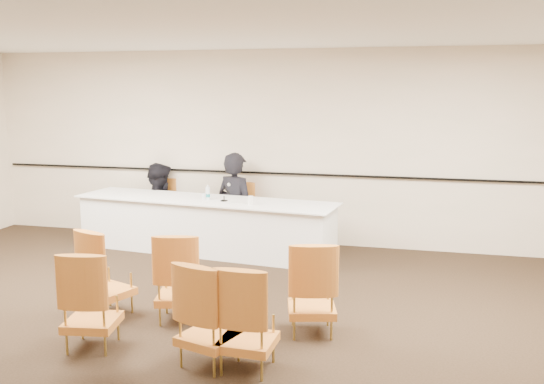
% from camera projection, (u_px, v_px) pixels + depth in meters
% --- Properties ---
extents(floor, '(10.00, 10.00, 0.00)m').
position_uv_depth(floor, '(193.00, 342.00, 5.81)').
color(floor, black).
rests_on(floor, ground).
extents(ceiling, '(10.00, 10.00, 0.00)m').
position_uv_depth(ceiling, '(185.00, 20.00, 5.30)').
color(ceiling, white).
rests_on(ceiling, ground).
extents(wall_back, '(10.00, 0.04, 3.00)m').
position_uv_depth(wall_back, '(286.00, 148.00, 9.38)').
color(wall_back, '#F7DEC2').
rests_on(wall_back, ground).
extents(wall_rail, '(9.80, 0.04, 0.03)m').
position_uv_depth(wall_rail, '(286.00, 174.00, 9.41)').
color(wall_rail, black).
rests_on(wall_rail, wall_back).
extents(panel_table, '(4.05, 1.36, 0.80)m').
position_uv_depth(panel_table, '(205.00, 225.00, 8.99)').
color(panel_table, white).
rests_on(panel_table, ground).
extents(panelist_main, '(0.80, 0.67, 1.87)m').
position_uv_depth(panelist_main, '(236.00, 212.00, 9.42)').
color(panelist_main, black).
rests_on(panelist_main, ground).
extents(panelist_main_chair, '(0.55, 0.55, 0.95)m').
position_uv_depth(panelist_main_chair, '(236.00, 214.00, 9.43)').
color(panelist_main_chair, orange).
rests_on(panelist_main_chair, ground).
extents(panelist_second, '(1.03, 0.92, 1.76)m').
position_uv_depth(panelist_second, '(160.00, 216.00, 9.93)').
color(panelist_second, black).
rests_on(panelist_second, ground).
extents(panelist_second_chair, '(0.55, 0.55, 0.95)m').
position_uv_depth(panelist_second_chair, '(159.00, 208.00, 9.91)').
color(panelist_second_chair, orange).
rests_on(panelist_second_chair, ground).
extents(papers, '(0.36, 0.31, 0.00)m').
position_uv_depth(papers, '(235.00, 202.00, 8.67)').
color(papers, white).
rests_on(papers, panel_table).
extents(microphone, '(0.13, 0.20, 0.25)m').
position_uv_depth(microphone, '(224.00, 193.00, 8.73)').
color(microphone, black).
rests_on(microphone, panel_table).
extents(water_bottle, '(0.08, 0.08, 0.22)m').
position_uv_depth(water_bottle, '(208.00, 192.00, 8.87)').
color(water_bottle, teal).
rests_on(water_bottle, panel_table).
extents(drinking_glass, '(0.08, 0.08, 0.10)m').
position_uv_depth(drinking_glass, '(204.00, 196.00, 8.86)').
color(drinking_glass, silver).
rests_on(drinking_glass, panel_table).
extents(coffee_cup, '(0.10, 0.10, 0.12)m').
position_uv_depth(coffee_cup, '(251.00, 200.00, 8.49)').
color(coffee_cup, white).
rests_on(coffee_cup, panel_table).
extents(aud_chair_front_left, '(0.65, 0.65, 0.95)m').
position_uv_depth(aud_chair_front_left, '(106.00, 272.00, 6.46)').
color(aud_chair_front_left, orange).
rests_on(aud_chair_front_left, ground).
extents(aud_chair_front_mid, '(0.60, 0.60, 0.95)m').
position_uv_depth(aud_chair_front_mid, '(180.00, 276.00, 6.31)').
color(aud_chair_front_mid, orange).
rests_on(aud_chair_front_mid, ground).
extents(aud_chair_front_right, '(0.61, 0.61, 0.95)m').
position_uv_depth(aud_chair_front_right, '(312.00, 287.00, 5.96)').
color(aud_chair_front_right, orange).
rests_on(aud_chair_front_right, ground).
extents(aud_chair_back_left, '(0.58, 0.58, 0.95)m').
position_uv_depth(aud_chair_back_left, '(91.00, 299.00, 5.63)').
color(aud_chair_back_left, orange).
rests_on(aud_chair_back_left, ground).
extents(aud_chair_back_mid, '(0.63, 0.63, 0.95)m').
position_uv_depth(aud_chair_back_mid, '(209.00, 313.00, 5.27)').
color(aud_chair_back_mid, orange).
rests_on(aud_chair_back_mid, ground).
extents(aud_chair_back_right, '(0.51, 0.51, 0.95)m').
position_uv_depth(aud_chair_back_right, '(248.00, 317.00, 5.18)').
color(aud_chair_back_right, orange).
rests_on(aud_chair_back_right, ground).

